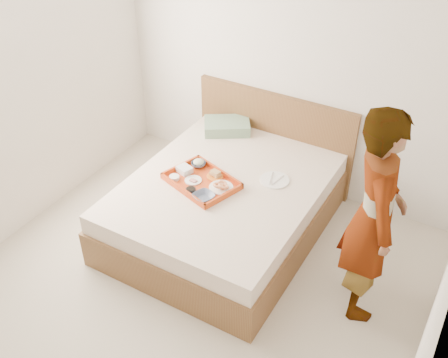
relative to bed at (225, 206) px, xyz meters
name	(u,v)px	position (x,y,z in m)	size (l,w,h in m)	color
ground	(173,307)	(0.11, -1.00, -0.27)	(3.50, 4.00, 0.01)	#BDB4A0
wall_back	(291,61)	(0.11, 1.00, 1.04)	(3.50, 0.01, 2.60)	silver
wall_right	(446,273)	(1.86, -1.00, 1.04)	(0.01, 4.00, 2.60)	silver
bed	(225,206)	(0.00, 0.00, 0.00)	(1.65, 2.00, 0.53)	brown
headboard	(274,137)	(0.00, 0.97, 0.21)	(1.65, 0.06, 0.95)	brown
pillow	(227,126)	(-0.42, 0.76, 0.32)	(0.44, 0.30, 0.11)	gray
tray	(201,181)	(-0.17, -0.11, 0.29)	(0.60, 0.43, 0.05)	#C24711
prawn_plate	(221,188)	(0.02, -0.10, 0.29)	(0.21, 0.21, 0.01)	white
navy_bowl_big	(204,197)	(-0.03, -0.30, 0.30)	(0.17, 0.17, 0.04)	#172343
sauce_dish	(191,190)	(-0.17, -0.28, 0.30)	(0.09, 0.09, 0.03)	black
meat_plate	(193,180)	(-0.24, -0.13, 0.29)	(0.15, 0.15, 0.01)	white
bread_plate	(215,176)	(-0.11, 0.01, 0.29)	(0.15, 0.15, 0.01)	orange
salad_bowl	(199,164)	(-0.32, 0.08, 0.30)	(0.13, 0.13, 0.04)	#172343
plastic_tub	(184,170)	(-0.37, -0.06, 0.31)	(0.13, 0.10, 0.05)	silver
cheese_round	(174,178)	(-0.39, -0.19, 0.30)	(0.09, 0.09, 0.03)	white
dinner_plate	(275,180)	(0.36, 0.24, 0.27)	(0.26, 0.26, 0.01)	white
person	(374,217)	(1.32, -0.21, 0.59)	(0.62, 0.41, 1.71)	white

